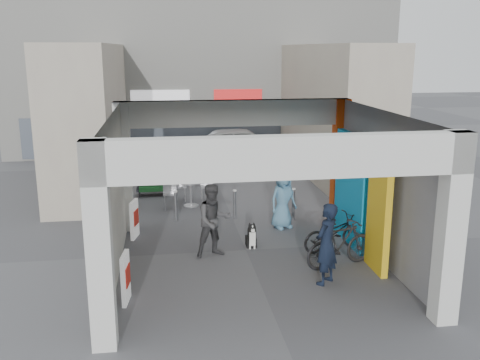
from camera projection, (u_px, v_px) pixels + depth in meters
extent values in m
plane|color=#56565B|center=(246.00, 250.00, 13.19)|extent=(90.00, 90.00, 0.00)
cube|color=silver|center=(99.00, 248.00, 8.51)|extent=(0.40, 0.40, 3.50)
cube|color=silver|center=(124.00, 167.00, 14.28)|extent=(0.40, 0.40, 3.50)
cube|color=silver|center=(451.00, 230.00, 9.35)|extent=(0.40, 0.40, 3.50)
cube|color=#CC3F0C|center=(340.00, 161.00, 15.12)|extent=(0.40, 0.40, 3.50)
plane|color=beige|center=(115.00, 198.00, 11.39)|extent=(0.00, 6.40, 6.40)
plane|color=gray|center=(382.00, 187.00, 12.23)|extent=(0.00, 6.40, 6.40)
cube|color=#0B84BC|center=(351.00, 189.00, 13.43)|extent=(0.15, 2.00, 2.80)
cube|color=gold|center=(379.00, 210.00, 11.70)|extent=(0.15, 1.00, 2.80)
plane|color=beige|center=(254.00, 113.00, 11.39)|extent=(6.40, 6.40, 0.00)
cube|color=silver|center=(235.00, 113.00, 14.41)|extent=(6.40, 0.30, 0.70)
cube|color=silver|center=(285.00, 157.00, 8.55)|extent=(6.40, 0.30, 0.70)
cube|color=white|center=(234.00, 114.00, 14.58)|extent=(4.20, 0.05, 0.55)
cube|color=silver|center=(201.00, 67.00, 25.69)|extent=(18.00, 4.00, 8.00)
cube|color=#515966|center=(206.00, 135.00, 24.44)|extent=(16.20, 0.06, 1.80)
cube|color=white|center=(160.00, 96.00, 23.74)|extent=(2.60, 0.06, 0.50)
cube|color=red|center=(238.00, 95.00, 24.22)|extent=(2.20, 0.06, 0.50)
cube|color=#ACA38E|center=(90.00, 116.00, 19.17)|extent=(2.00, 9.00, 5.00)
cube|color=#ACA38E|center=(332.00, 111.00, 20.43)|extent=(2.00, 9.00, 5.00)
cylinder|color=gray|center=(176.00, 206.00, 15.35)|extent=(0.09, 0.09, 0.87)
cylinder|color=gray|center=(235.00, 204.00, 15.57)|extent=(0.09, 0.09, 0.84)
cylinder|color=gray|center=(293.00, 204.00, 15.44)|extent=(0.09, 0.09, 0.92)
cube|color=white|center=(125.00, 278.00, 10.39)|extent=(0.15, 0.56, 1.00)
cube|color=red|center=(127.00, 276.00, 10.38)|extent=(0.09, 0.39, 0.40)
cube|color=white|center=(134.00, 219.00, 13.97)|extent=(0.21, 0.55, 1.00)
cube|color=red|center=(136.00, 217.00, 13.96)|extent=(0.13, 0.38, 0.40)
cylinder|color=#B0B0B6|center=(191.00, 194.00, 16.81)|extent=(0.07, 0.07, 0.79)
cylinder|color=#B0B0B6|center=(191.00, 206.00, 16.90)|extent=(0.48, 0.48, 0.02)
cylinder|color=#B0B0B6|center=(191.00, 182.00, 16.72)|extent=(0.77, 0.77, 0.05)
cube|color=#B0B0B6|center=(170.00, 201.00, 16.54)|extent=(0.42, 0.42, 0.49)
cube|color=#B0B0B6|center=(170.00, 184.00, 16.62)|extent=(0.42, 0.05, 0.49)
cube|color=#B0B0B6|center=(207.00, 193.00, 17.45)|extent=(0.42, 0.42, 0.49)
cube|color=#B0B0B6|center=(206.00, 177.00, 17.52)|extent=(0.42, 0.05, 0.49)
cube|color=#B0B0B6|center=(180.00, 193.00, 17.43)|extent=(0.42, 0.42, 0.49)
cube|color=#B0B0B6|center=(179.00, 177.00, 17.50)|extent=(0.42, 0.05, 0.49)
cube|color=black|center=(153.00, 191.00, 18.12)|extent=(1.07, 0.54, 0.27)
cube|color=#185620|center=(153.00, 188.00, 17.96)|extent=(0.89, 0.31, 0.16)
cube|color=#185620|center=(152.00, 182.00, 18.05)|extent=(0.89, 0.31, 0.16)
cube|color=#185620|center=(152.00, 176.00, 18.13)|extent=(0.89, 0.31, 0.16)
cube|color=#185620|center=(219.00, 171.00, 21.11)|extent=(0.45, 0.35, 0.28)
cube|color=navy|center=(219.00, 164.00, 21.04)|extent=(0.45, 0.35, 0.28)
cube|color=black|center=(251.00, 241.00, 13.44)|extent=(0.25, 0.33, 0.25)
cube|color=black|center=(252.00, 236.00, 13.26)|extent=(0.19, 0.16, 0.37)
cube|color=white|center=(252.00, 239.00, 13.19)|extent=(0.15, 0.03, 0.35)
cylinder|color=white|center=(250.00, 244.00, 13.23)|extent=(0.05, 0.05, 0.29)
cylinder|color=white|center=(255.00, 243.00, 13.24)|extent=(0.05, 0.05, 0.29)
sphere|color=black|center=(252.00, 228.00, 13.19)|extent=(0.19, 0.19, 0.19)
cube|color=white|center=(253.00, 230.00, 13.10)|extent=(0.08, 0.12, 0.06)
cone|color=black|center=(250.00, 224.00, 13.20)|extent=(0.07, 0.07, 0.08)
cone|color=black|center=(254.00, 224.00, 13.21)|extent=(0.07, 0.07, 0.08)
imported|color=black|center=(326.00, 244.00, 11.13)|extent=(0.75, 0.75, 1.76)
imported|color=#3D3D40|center=(214.00, 220.00, 12.63)|extent=(1.00, 0.86, 1.77)
imported|color=#5586A6|center=(283.00, 199.00, 14.68)|extent=(0.94, 0.80, 1.63)
imported|color=black|center=(205.00, 161.00, 19.46)|extent=(1.07, 0.76, 1.68)
imported|color=black|center=(334.00, 232.00, 13.12)|extent=(1.82, 1.12, 0.90)
imported|color=black|center=(340.00, 244.00, 12.09)|extent=(1.86, 1.04, 1.08)
imported|color=silver|center=(242.00, 144.00, 23.34)|extent=(4.60, 2.06, 1.54)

